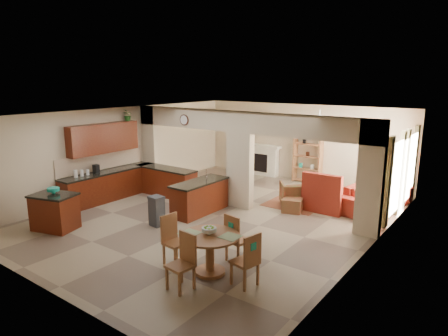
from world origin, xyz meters
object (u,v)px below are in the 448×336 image
Objects in this scene: dining_table at (210,248)px; sofa at (377,196)px; armchair at (294,194)px; kitchen_island at (55,212)px.

dining_table is 0.44× the size of sofa.
armchair is at bearing 129.38° from sofa.
armchair is (3.94, 5.27, -0.09)m from kitchen_island.
sofa is (1.43, 5.92, -0.14)m from dining_table.
dining_table is at bearing -10.53° from kitchen_island.
armchair is at bearing 97.42° from dining_table.
dining_table is at bearing 59.88° from armchair.
dining_table is (4.56, 0.49, 0.06)m from kitchen_island.
kitchen_island is 0.47× the size of sofa.
kitchen_island is at bearing 15.72° from armchair.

